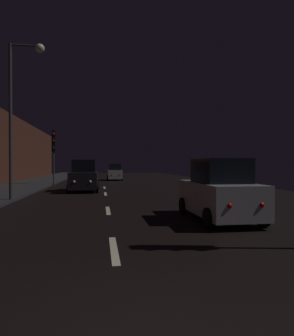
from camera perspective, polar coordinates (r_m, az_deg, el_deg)
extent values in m
cube|color=black|center=(28.21, -7.99, -3.16)|extent=(25.87, 84.00, 0.02)
cube|color=#28282B|center=(28.94, -21.47, -2.93)|extent=(4.40, 84.00, 0.15)
cube|color=beige|center=(6.90, -6.17, -14.83)|extent=(0.16, 2.20, 0.01)
cube|color=beige|center=(12.49, -7.27, -7.85)|extent=(0.16, 2.20, 0.01)
cube|color=beige|center=(19.54, -7.74, -4.79)|extent=(0.16, 2.20, 0.01)
cube|color=beige|center=(24.82, -7.91, -3.64)|extent=(0.16, 2.20, 0.01)
cylinder|color=#38383A|center=(28.54, -16.94, -0.11)|extent=(0.12, 0.12, 2.99)
cube|color=black|center=(28.62, -16.96, 4.80)|extent=(0.32, 0.35, 1.90)
sphere|color=red|center=(28.49, -17.00, 6.09)|extent=(0.22, 0.22, 0.22)
sphere|color=black|center=(28.44, -16.99, 4.82)|extent=(0.22, 0.22, 0.22)
sphere|color=black|center=(28.40, -16.99, 3.55)|extent=(0.22, 0.22, 0.22)
cylinder|color=#2D2D30|center=(16.49, -24.05, 7.62)|extent=(0.16, 0.16, 7.74)
cylinder|color=#2D2D30|center=(17.21, -21.71, 20.42)|extent=(1.40, 0.10, 0.10)
sphere|color=beige|center=(17.05, -19.27, 20.27)|extent=(0.44, 0.44, 0.44)
cube|color=black|center=(21.80, -11.62, -2.19)|extent=(1.82, 4.24, 1.11)
cube|color=black|center=(21.92, -11.61, 0.39)|extent=(1.55, 2.12, 0.85)
cylinder|color=black|center=(20.32, -9.33, -3.69)|extent=(0.22, 0.65, 0.65)
cylinder|color=black|center=(20.42, -14.35, -3.68)|extent=(0.22, 0.65, 0.65)
cylinder|color=black|center=(23.28, -9.23, -3.14)|extent=(0.22, 0.65, 0.65)
cylinder|color=black|center=(23.37, -13.61, -3.13)|extent=(0.22, 0.65, 0.65)
sphere|color=white|center=(19.70, -10.50, -2.49)|extent=(0.18, 0.18, 0.18)
sphere|color=white|center=(19.76, -13.40, -2.48)|extent=(0.18, 0.18, 0.18)
sphere|color=red|center=(23.85, -10.16, -1.95)|extent=(0.18, 0.18, 0.18)
sphere|color=red|center=(23.90, -12.56, -1.95)|extent=(0.18, 0.18, 0.18)
cube|color=#A5A8AD|center=(10.64, 13.13, -5.40)|extent=(1.70, 3.97, 1.04)
cube|color=black|center=(10.45, 13.43, -0.48)|extent=(1.45, 1.98, 0.79)
cylinder|color=black|center=(11.74, 6.78, -6.94)|extent=(0.21, 0.60, 0.60)
cylinder|color=black|center=(12.28, 14.35, -6.62)|extent=(0.21, 0.60, 0.60)
cylinder|color=black|center=(9.12, 11.46, -9.13)|extent=(0.21, 0.60, 0.60)
cylinder|color=black|center=(9.81, 20.75, -8.47)|extent=(0.21, 0.60, 0.60)
sphere|color=slate|center=(12.32, 7.74, -4.57)|extent=(0.17, 0.17, 0.17)
sphere|color=slate|center=(12.61, 11.84, -4.46)|extent=(0.17, 0.17, 0.17)
sphere|color=red|center=(8.68, 15.02, -6.77)|extent=(0.17, 0.17, 0.17)
sphere|color=red|center=(9.09, 20.47, -6.45)|extent=(0.17, 0.17, 0.17)
cube|color=silver|center=(36.70, -6.02, -1.18)|extent=(1.62, 3.78, 0.99)
cube|color=black|center=(36.55, -6.01, 0.18)|extent=(1.38, 1.89, 0.76)
cylinder|color=black|center=(38.01, -7.30, -1.74)|extent=(0.20, 0.58, 0.58)
cylinder|color=black|center=(38.08, -4.92, -1.73)|extent=(0.20, 0.58, 0.58)
cylinder|color=black|center=(35.37, -7.21, -1.91)|extent=(0.20, 0.58, 0.58)
cylinder|color=black|center=(35.44, -4.64, -1.90)|extent=(0.20, 0.58, 0.58)
sphere|color=slate|center=(38.53, -6.80, -1.10)|extent=(0.16, 0.16, 0.16)
sphere|color=slate|center=(38.57, -5.48, -1.09)|extent=(0.16, 0.16, 0.16)
sphere|color=red|center=(34.84, -6.62, -1.28)|extent=(0.16, 0.16, 0.16)
sphere|color=red|center=(34.88, -5.16, -1.27)|extent=(0.16, 0.16, 0.16)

